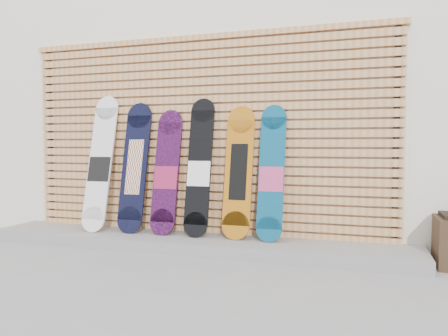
% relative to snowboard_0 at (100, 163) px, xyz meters
% --- Properties ---
extents(ground, '(80.00, 80.00, 0.00)m').
position_rel_snowboard_0_xyz_m(ground, '(1.29, -0.74, -0.88)').
color(ground, gray).
rests_on(ground, ground).
extents(building, '(12.00, 5.00, 3.60)m').
position_rel_snowboard_0_xyz_m(building, '(1.79, 2.76, 0.92)').
color(building, white).
rests_on(building, ground).
extents(concrete_step, '(4.60, 0.70, 0.12)m').
position_rel_snowboard_0_xyz_m(concrete_step, '(1.14, -0.06, -0.82)').
color(concrete_step, gray).
rests_on(concrete_step, ground).
extents(slat_wall, '(4.26, 0.08, 2.29)m').
position_rel_snowboard_0_xyz_m(slat_wall, '(1.14, 0.23, 0.33)').
color(slat_wall, tan).
rests_on(slat_wall, ground).
extents(snowboard_0, '(0.29, 0.40, 1.55)m').
position_rel_snowboard_0_xyz_m(snowboard_0, '(0.00, 0.00, 0.00)').
color(snowboard_0, white).
rests_on(snowboard_0, concrete_step).
extents(snowboard_1, '(0.30, 0.34, 1.45)m').
position_rel_snowboard_0_xyz_m(snowboard_1, '(0.42, 0.03, -0.03)').
color(snowboard_1, black).
rests_on(snowboard_1, concrete_step).
extents(snowboard_2, '(0.29, 0.31, 1.36)m').
position_rel_snowboard_0_xyz_m(snowboard_2, '(0.81, 0.04, -0.09)').
color(snowboard_2, black).
rests_on(snowboard_2, concrete_step).
extents(snowboard_3, '(0.27, 0.31, 1.48)m').
position_rel_snowboard_0_xyz_m(snowboard_3, '(1.19, 0.04, -0.03)').
color(snowboard_3, black).
rests_on(snowboard_3, concrete_step).
extents(snowboard_4, '(0.29, 0.30, 1.38)m').
position_rel_snowboard_0_xyz_m(snowboard_4, '(1.63, 0.06, -0.07)').
color(snowboard_4, '#B46713').
rests_on(snowboard_4, concrete_step).
extents(snowboard_5, '(0.26, 0.30, 1.39)m').
position_rel_snowboard_0_xyz_m(snowboard_5, '(1.97, 0.05, -0.08)').
color(snowboard_5, navy).
rests_on(snowboard_5, concrete_step).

